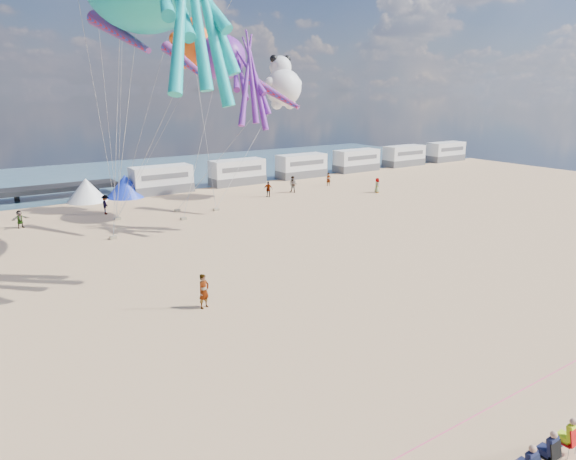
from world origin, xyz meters
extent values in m
plane|color=tan|center=(0.00, 0.00, 0.00)|extent=(120.00, 120.00, 0.00)
plane|color=#3C5E73|center=(0.00, 55.00, 0.02)|extent=(120.00, 120.00, 0.00)
cube|color=silver|center=(6.00, 40.00, 1.50)|extent=(6.60, 2.50, 3.00)
cube|color=silver|center=(15.50, 40.00, 1.50)|extent=(6.60, 2.50, 3.00)
cube|color=silver|center=(25.00, 40.00, 1.50)|extent=(6.60, 2.50, 3.00)
cube|color=silver|center=(34.50, 40.00, 1.50)|extent=(6.60, 2.50, 3.00)
cube|color=silver|center=(44.00, 40.00, 1.50)|extent=(6.60, 2.50, 3.00)
cube|color=silver|center=(53.50, 40.00, 1.50)|extent=(6.60, 2.50, 3.00)
cone|color=white|center=(-2.00, 40.00, 1.20)|extent=(4.00, 4.00, 2.40)
cone|color=#1933CC|center=(2.00, 40.00, 1.20)|extent=(4.00, 4.00, 2.40)
cube|color=#151A43|center=(1.40, -7.44, 0.15)|extent=(0.38, 0.28, 0.30)
cylinder|color=#F2338C|center=(0.00, -5.00, 0.02)|extent=(34.00, 0.03, 0.03)
imported|color=tan|center=(-3.52, 8.83, 0.93)|extent=(0.78, 0.64, 1.85)
imported|color=#7F6659|center=(25.93, 26.80, 0.82)|extent=(0.56, 0.69, 1.63)
imported|color=#7F6659|center=(18.14, 31.99, 0.92)|extent=(0.98, 1.07, 1.84)
imported|color=#7F6659|center=(-1.96, 33.18, 0.89)|extent=(0.98, 1.07, 1.79)
imported|color=#7F6659|center=(14.61, 31.59, 0.83)|extent=(1.20, 1.18, 1.65)
imported|color=#7F6659|center=(-9.18, 32.15, 0.75)|extent=(0.94, 0.57, 1.49)
imported|color=#7F6659|center=(24.15, 33.24, 0.76)|extent=(1.47, 0.67, 1.52)
cube|color=gray|center=(-3.77, 24.60, 0.11)|extent=(0.50, 0.35, 0.22)
cube|color=gray|center=(3.07, 27.19, 0.11)|extent=(0.50, 0.35, 0.22)
cube|color=gray|center=(7.06, 28.81, 0.11)|extent=(0.50, 0.35, 0.22)
cube|color=gray|center=(3.87, 30.52, 0.11)|extent=(0.50, 0.35, 0.22)
cube|color=gray|center=(-1.73, 30.44, 0.11)|extent=(0.50, 0.35, 0.22)
camera|label=1|loc=(-13.85, -14.25, 11.03)|focal=32.00mm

